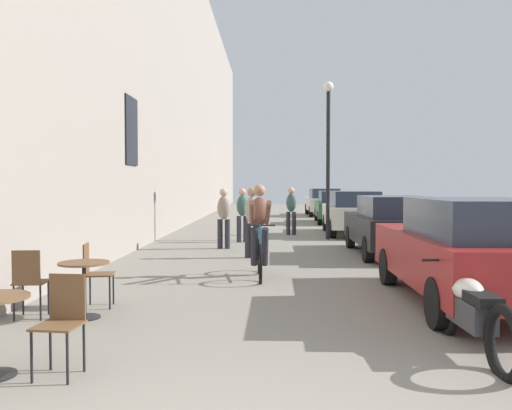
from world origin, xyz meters
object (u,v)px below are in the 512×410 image
at_px(pedestrian_near, 252,218).
at_px(street_lamp, 328,140).
at_px(cyclist_on_bicycle, 260,233).
at_px(parked_motorcycle, 472,313).
at_px(cafe_table_mid, 84,278).
at_px(cafe_chair_mid_toward_street, 94,270).
at_px(cafe_chair_near_toward_wall, 62,317).
at_px(cafe_chair_mid_toward_wall, 29,279).
at_px(parked_car_nearest, 469,250).
at_px(pedestrian_furthest, 291,208).
at_px(parked_car_fifth, 323,202).
at_px(parked_car_third, 352,212).
at_px(pedestrian_mid, 224,215).
at_px(parked_car_fourth, 335,206).
at_px(parked_car_second, 391,224).
at_px(pedestrian_far, 242,212).

relative_size(pedestrian_near, street_lamp, 0.34).
xyz_separation_m(cyclist_on_bicycle, parked_motorcycle, (2.23, -4.39, -0.41)).
relative_size(cafe_table_mid, cafe_chair_mid_toward_street, 0.81).
distance_m(cafe_chair_near_toward_wall, parked_motorcycle, 3.98).
height_order(cafe_chair_mid_toward_wall, parked_car_nearest, parked_car_nearest).
distance_m(pedestrian_furthest, parked_car_fifth, 11.62).
relative_size(street_lamp, parked_car_third, 1.16).
xyz_separation_m(cafe_chair_mid_toward_street, cafe_chair_mid_toward_wall, (-0.60, -0.68, 0.00)).
distance_m(street_lamp, parked_car_fifth, 13.13).
height_order(cyclist_on_bicycle, pedestrian_mid, cyclist_on_bicycle).
distance_m(street_lamp, parked_car_fourth, 7.66).
height_order(cafe_chair_mid_toward_wall, parked_car_second, parked_car_second).
height_order(cafe_table_mid, pedestrian_near, pedestrian_near).
distance_m(cafe_chair_mid_toward_wall, parked_car_fifth, 23.68).
bearing_deg(pedestrian_mid, cafe_chair_mid_toward_wall, -103.59).
height_order(parked_car_nearest, parked_car_fifth, parked_car_nearest).
bearing_deg(pedestrian_mid, cyclist_on_bicycle, -76.54).
bearing_deg(street_lamp, cafe_chair_mid_toward_wall, -115.88).
relative_size(cyclist_on_bicycle, pedestrian_far, 1.10).
height_order(pedestrian_far, street_lamp, street_lamp).
distance_m(cafe_chair_near_toward_wall, cafe_table_mid, 2.06).
xyz_separation_m(cyclist_on_bicycle, pedestrian_mid, (-1.04, 4.33, 0.10)).
xyz_separation_m(pedestrian_mid, parked_car_fifth, (4.22, 15.37, -0.13)).
bearing_deg(cafe_chair_mid_toward_wall, cyclist_on_bicycle, 48.23).
bearing_deg(cafe_chair_near_toward_wall, parked_car_third, 70.89).
height_order(pedestrian_furthest, parked_car_fifth, pedestrian_furthest).
bearing_deg(pedestrian_far, pedestrian_furthest, 56.53).
height_order(pedestrian_near, parked_car_fourth, pedestrian_near).
bearing_deg(pedestrian_furthest, parked_car_fourth, 68.93).
bearing_deg(pedestrian_near, parked_car_fifth, 78.76).
xyz_separation_m(cafe_table_mid, cafe_chair_mid_toward_street, (-0.08, 0.61, -0.00)).
relative_size(cafe_chair_near_toward_wall, pedestrian_mid, 0.55).
bearing_deg(pedestrian_near, parked_car_fourth, 73.68).
bearing_deg(parked_car_second, cafe_chair_mid_toward_street, -133.75).
bearing_deg(street_lamp, parked_car_fifth, 84.78).
distance_m(pedestrian_near, parked_motorcycle, 7.40).
bearing_deg(parked_car_fifth, cyclist_on_bicycle, -99.18).
bearing_deg(parked_car_fourth, pedestrian_furthest, -111.07).
height_order(cafe_chair_mid_toward_wall, pedestrian_near, pedestrian_near).
relative_size(cafe_chair_near_toward_wall, pedestrian_far, 0.55).
xyz_separation_m(cafe_chair_mid_toward_wall, street_lamp, (4.86, 10.02, 2.59)).
bearing_deg(pedestrian_near, cafe_chair_mid_toward_wall, -114.56).
xyz_separation_m(cafe_chair_mid_toward_street, pedestrian_mid, (1.22, 6.84, 0.39)).
relative_size(cafe_table_mid, cafe_chair_mid_toward_wall, 0.81).
distance_m(cafe_chair_mid_toward_street, pedestrian_mid, 6.96).
bearing_deg(cafe_chair_mid_toward_wall, parked_car_fourth, 70.83).
relative_size(cyclist_on_bicycle, parked_motorcycle, 0.82).
distance_m(parked_car_third, parked_car_fourth, 5.55).
bearing_deg(parked_car_fifth, cafe_chair_mid_toward_wall, -104.78).
xyz_separation_m(cafe_chair_mid_toward_street, parked_car_third, (5.29, 11.00, 0.26)).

